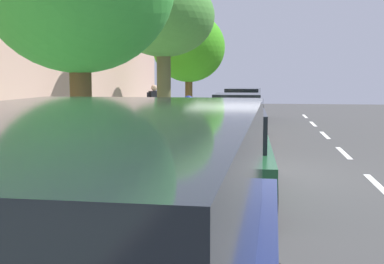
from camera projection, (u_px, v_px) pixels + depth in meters
The scene contains 14 objects.
ground at pixel (248, 176), 10.92m from camera, with size 55.20×55.20×0.00m, color #373737.
sidewalk at pixel (83, 169), 11.41m from camera, with size 3.96×34.50×0.12m, color #97B1A0.
curb_edge at pixel (173, 171), 11.13m from camera, with size 0.16×34.50×0.12m, color gray.
lane_stripe_centre at pixel (358, 166), 12.01m from camera, with size 0.14×31.60×0.01m.
lane_stripe_bike_edge at pixel (241, 175), 10.94m from camera, with size 0.12×34.50×0.01m, color white.
parked_sedan_black_nearest at pixel (243, 105), 24.09m from camera, with size 2.00×4.48×1.52m.
parked_sedan_tan_second at pixel (237, 116), 17.26m from camera, with size 1.85×4.41×1.52m.
parked_sedan_green_mid at pixel (221, 155), 8.94m from camera, with size 1.91×4.44×1.52m.
bicycle_at_curb at pixel (195, 156), 11.04m from camera, with size 1.25×1.32×0.79m.
cyclist_with_backpack at pixel (188, 125), 11.45m from camera, with size 0.54×0.55×1.70m.
street_tree_near_cyclist at pixel (189, 48), 21.35m from camera, with size 3.05×3.05×4.65m.
street_tree_mid_block at pixel (163, 18), 15.75m from camera, with size 3.19×3.19×5.09m.
pedestrian_on_phone at pixel (154, 104), 19.22m from camera, with size 0.50×0.44×1.66m.
fire_hydrant at pixel (106, 182), 7.69m from camera, with size 0.22×0.22×0.84m.
Camera 1 is at (-0.25, 10.81, 2.16)m, focal length 47.52 mm.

